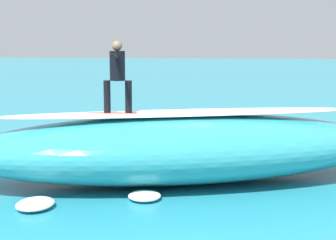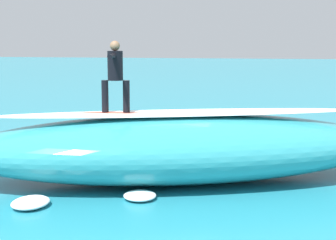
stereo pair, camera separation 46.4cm
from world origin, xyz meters
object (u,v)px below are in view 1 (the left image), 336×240
(surfboard_riding, at_px, (118,114))
(surfer_riding, at_px, (117,71))
(surfer_paddling, at_px, (207,149))
(surfboard_paddling, at_px, (208,154))

(surfboard_riding, height_order, surfer_riding, surfer_riding)
(surfboard_riding, height_order, surfer_paddling, surfboard_riding)
(surfboard_paddling, distance_m, surfer_paddling, 0.21)
(surfer_riding, xyz_separation_m, surfboard_paddling, (-1.78, -2.94, -2.38))
(surfer_riding, bearing_deg, surfer_paddling, -127.52)
(surfer_riding, distance_m, surfboard_paddling, 4.18)
(surfboard_riding, relative_size, surfer_paddling, 1.30)
(surfboard_paddling, relative_size, surfer_paddling, 1.14)
(surfboard_riding, xyz_separation_m, surfer_riding, (0.00, -0.00, 0.91))
(surfboard_riding, xyz_separation_m, surfboard_paddling, (-1.78, -2.94, -1.47))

